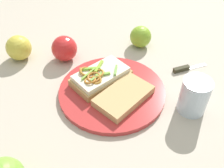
{
  "coord_description": "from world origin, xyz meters",
  "views": [
    {
      "loc": [
        0.49,
        -0.02,
        0.49
      ],
      "look_at": [
        0.0,
        0.0,
        0.03
      ],
      "focal_mm": 40.18,
      "sensor_mm": 36.0,
      "label": 1
    }
  ],
  "objects_px": {
    "bread_slice_side": "(124,96)",
    "apple_2": "(19,48)",
    "plate": "(112,91)",
    "sandwich": "(100,76)",
    "apple_3": "(141,37)",
    "drinking_glass": "(194,96)",
    "knife": "(185,68)",
    "apple_0": "(64,49)"
  },
  "relations": [
    {
      "from": "apple_2",
      "to": "apple_3",
      "type": "distance_m",
      "value": 0.39
    },
    {
      "from": "plate",
      "to": "knife",
      "type": "xyz_separation_m",
      "value": [
        -0.09,
        0.23,
        -0.0
      ]
    },
    {
      "from": "plate",
      "to": "sandwich",
      "type": "relative_size",
      "value": 1.6
    },
    {
      "from": "apple_3",
      "to": "drinking_glass",
      "type": "distance_m",
      "value": 0.31
    },
    {
      "from": "drinking_glass",
      "to": "knife",
      "type": "relative_size",
      "value": 0.85
    },
    {
      "from": "apple_0",
      "to": "apple_2",
      "type": "bearing_deg",
      "value": -94.26
    },
    {
      "from": "apple_0",
      "to": "drinking_glass",
      "type": "bearing_deg",
      "value": 56.46
    },
    {
      "from": "apple_0",
      "to": "drinking_glass",
      "type": "height_order",
      "value": "drinking_glass"
    },
    {
      "from": "plate",
      "to": "bread_slice_side",
      "type": "relative_size",
      "value": 1.93
    },
    {
      "from": "apple_0",
      "to": "knife",
      "type": "distance_m",
      "value": 0.38
    },
    {
      "from": "apple_0",
      "to": "bread_slice_side",
      "type": "bearing_deg",
      "value": 40.98
    },
    {
      "from": "apple_2",
      "to": "knife",
      "type": "height_order",
      "value": "apple_2"
    },
    {
      "from": "plate",
      "to": "apple_2",
      "type": "distance_m",
      "value": 0.33
    },
    {
      "from": "sandwich",
      "to": "apple_2",
      "type": "distance_m",
      "value": 0.29
    },
    {
      "from": "bread_slice_side",
      "to": "apple_2",
      "type": "height_order",
      "value": "apple_2"
    },
    {
      "from": "bread_slice_side",
      "to": "apple_2",
      "type": "relative_size",
      "value": 1.92
    },
    {
      "from": "bread_slice_side",
      "to": "plate",
      "type": "bearing_deg",
      "value": 83.99
    },
    {
      "from": "bread_slice_side",
      "to": "apple_2",
      "type": "xyz_separation_m",
      "value": [
        -0.21,
        -0.31,
        0.02
      ]
    },
    {
      "from": "apple_0",
      "to": "apple_2",
      "type": "height_order",
      "value": "apple_0"
    },
    {
      "from": "bread_slice_side",
      "to": "apple_2",
      "type": "bearing_deg",
      "value": 101.64
    },
    {
      "from": "apple_2",
      "to": "drinking_glass",
      "type": "xyz_separation_m",
      "value": [
        0.24,
        0.48,
        0.01
      ]
    },
    {
      "from": "sandwich",
      "to": "apple_3",
      "type": "height_order",
      "value": "apple_3"
    },
    {
      "from": "sandwich",
      "to": "knife",
      "type": "bearing_deg",
      "value": -26.51
    },
    {
      "from": "apple_3",
      "to": "drinking_glass",
      "type": "bearing_deg",
      "value": 18.18
    },
    {
      "from": "plate",
      "to": "sandwich",
      "type": "bearing_deg",
      "value": -138.52
    },
    {
      "from": "bread_slice_side",
      "to": "knife",
      "type": "relative_size",
      "value": 1.34
    },
    {
      "from": "knife",
      "to": "sandwich",
      "type": "bearing_deg",
      "value": 174.57
    },
    {
      "from": "plate",
      "to": "knife",
      "type": "height_order",
      "value": "same"
    },
    {
      "from": "bread_slice_side",
      "to": "apple_3",
      "type": "bearing_deg",
      "value": 29.07
    },
    {
      "from": "apple_2",
      "to": "apple_3",
      "type": "height_order",
      "value": "apple_2"
    },
    {
      "from": "sandwich",
      "to": "drinking_glass",
      "type": "bearing_deg",
      "value": -62.48
    },
    {
      "from": "apple_3",
      "to": "knife",
      "type": "relative_size",
      "value": 0.64
    },
    {
      "from": "apple_2",
      "to": "knife",
      "type": "xyz_separation_m",
      "value": [
        0.08,
        0.51,
        -0.03
      ]
    },
    {
      "from": "apple_2",
      "to": "apple_3",
      "type": "bearing_deg",
      "value": 97.93
    },
    {
      "from": "apple_0",
      "to": "apple_3",
      "type": "height_order",
      "value": "apple_0"
    },
    {
      "from": "apple_3",
      "to": "plate",
      "type": "bearing_deg",
      "value": -24.82
    },
    {
      "from": "sandwich",
      "to": "plate",
      "type": "bearing_deg",
      "value": -87.42
    },
    {
      "from": "drinking_glass",
      "to": "knife",
      "type": "distance_m",
      "value": 0.16
    },
    {
      "from": "plate",
      "to": "sandwich",
      "type": "distance_m",
      "value": 0.05
    },
    {
      "from": "bread_slice_side",
      "to": "apple_0",
      "type": "xyz_separation_m",
      "value": [
        -0.2,
        -0.17,
        0.02
      ]
    },
    {
      "from": "plate",
      "to": "apple_2",
      "type": "height_order",
      "value": "apple_2"
    },
    {
      "from": "plate",
      "to": "sandwich",
      "type": "xyz_separation_m",
      "value": [
        -0.03,
        -0.03,
        0.02
      ]
    }
  ]
}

